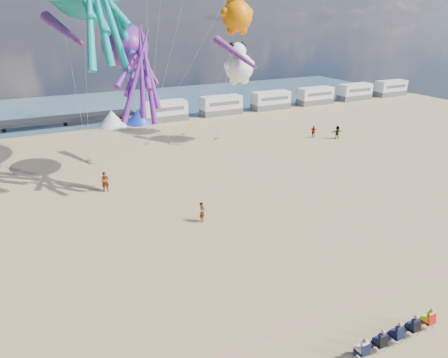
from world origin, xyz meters
TOP-DOWN VIEW (x-y plane):
  - ground at (0.00, 0.00)m, footprint 120.00×120.00m
  - water at (0.00, 55.00)m, footprint 120.00×120.00m
  - motorhome_0 at (6.00, 40.00)m, footprint 6.60×2.50m
  - motorhome_1 at (15.50, 40.00)m, footprint 6.60×2.50m
  - motorhome_2 at (25.00, 40.00)m, footprint 6.60×2.50m
  - motorhome_3 at (34.50, 40.00)m, footprint 6.60×2.50m
  - motorhome_4 at (44.00, 40.00)m, footprint 6.60×2.50m
  - motorhome_5 at (53.50, 40.00)m, footprint 6.60×2.50m
  - tent_white at (-2.00, 40.00)m, footprint 4.00×4.00m
  - tent_blue at (2.00, 40.00)m, footprint 4.00×4.00m
  - spectator_row at (1.28, -7.89)m, footprint 6.10×0.90m
  - cooler_navy at (1.30, -7.57)m, footprint 0.38×0.28m
  - rope_line at (0.00, -5.00)m, footprint 34.00×0.03m
  - standing_person at (-2.05, 7.63)m, footprint 0.70×0.69m
  - beachgoer_3 at (20.34, 22.52)m, footprint 1.12×1.16m
  - beachgoer_4 at (22.80, 20.75)m, footprint 1.04×0.54m
  - beachgoer_5 at (-7.52, 16.82)m, footprint 1.79×0.83m
  - sandbag_a at (-7.52, 25.94)m, footprint 0.50×0.35m
  - sandbag_b at (2.66, 27.73)m, footprint 0.50×0.35m
  - sandbag_c at (8.69, 27.40)m, footprint 0.50×0.35m
  - sandbag_d at (5.70, 31.40)m, footprint 0.50×0.35m
  - sandbag_e at (-0.04, 28.96)m, footprint 0.50×0.35m
  - kite_octopus_purple at (-3.81, 20.49)m, footprint 7.19×9.91m
  - kite_panda at (10.72, 25.36)m, footprint 4.87×4.69m
  - kite_teddy_orange at (11.90, 28.25)m, footprint 5.27×5.07m
  - windsock_left at (-8.30, 25.49)m, footprint 3.59×7.07m
  - windsock_mid at (9.81, 24.66)m, footprint 3.32×6.56m
  - windsock_right at (-1.21, 22.89)m, footprint 1.42×5.72m

SIDE VIEW (x-z plane):
  - ground at x=0.00m, z-range 0.00..0.00m
  - water at x=0.00m, z-range 0.02..0.02m
  - rope_line at x=0.00m, z-range 0.00..0.04m
  - sandbag_a at x=-7.52m, z-range 0.00..0.22m
  - sandbag_b at x=2.66m, z-range 0.00..0.22m
  - sandbag_c at x=8.69m, z-range 0.00..0.22m
  - sandbag_d at x=5.70m, z-range 0.00..0.22m
  - sandbag_e at x=-0.04m, z-range 0.00..0.22m
  - cooler_navy at x=1.30m, z-range 0.00..0.30m
  - spectator_row at x=1.28m, z-range 0.00..1.30m
  - beachgoer_3 at x=20.34m, z-range 0.00..1.59m
  - standing_person at x=-2.05m, z-range 0.00..1.63m
  - beachgoer_4 at x=22.80m, z-range 0.00..1.69m
  - beachgoer_5 at x=-7.52m, z-range 0.00..1.86m
  - tent_white at x=-2.00m, z-range 0.00..2.40m
  - tent_blue at x=2.00m, z-range 0.00..2.40m
  - motorhome_0 at x=6.00m, z-range 0.00..3.00m
  - motorhome_1 at x=15.50m, z-range 0.00..3.00m
  - motorhome_2 at x=25.00m, z-range 0.00..3.00m
  - motorhome_3 at x=34.50m, z-range 0.00..3.00m
  - motorhome_4 at x=44.00m, z-range 0.00..3.00m
  - motorhome_5 at x=53.50m, z-range 0.00..3.00m
  - kite_panda at x=10.72m, z-range 6.21..12.00m
  - windsock_right at x=-1.21m, z-range 7.17..12.83m
  - windsock_mid at x=9.81m, z-range 7.52..14.17m
  - kite_octopus_purple at x=-3.81m, z-range 7.02..17.43m
  - windsock_left at x=-8.30m, z-range 9.93..17.08m
  - kite_teddy_orange at x=11.90m, z-range 11.64..17.93m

